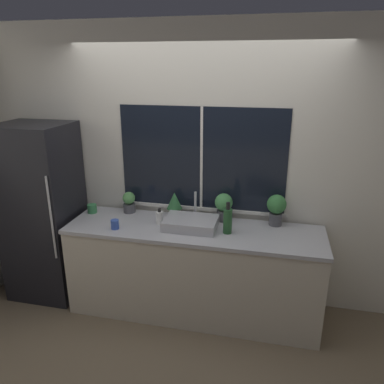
% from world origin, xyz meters
% --- Properties ---
extents(ground_plane, '(14.00, 14.00, 0.00)m').
position_xyz_m(ground_plane, '(0.00, 0.00, 0.00)').
color(ground_plane, brown).
extents(wall_back, '(8.00, 0.09, 2.70)m').
position_xyz_m(wall_back, '(0.00, 0.70, 1.35)').
color(wall_back, silver).
rests_on(wall_back, ground_plane).
extents(wall_left, '(0.06, 7.00, 2.70)m').
position_xyz_m(wall_left, '(-2.19, 1.50, 1.35)').
color(wall_left, silver).
rests_on(wall_left, ground_plane).
extents(counter, '(2.36, 0.65, 0.88)m').
position_xyz_m(counter, '(0.00, 0.31, 0.44)').
color(counter, beige).
rests_on(counter, ground_plane).
extents(refrigerator, '(0.68, 0.62, 1.78)m').
position_xyz_m(refrigerator, '(-1.57, 0.33, 0.89)').
color(refrigerator, black).
rests_on(refrigerator, ground_plane).
extents(sink, '(0.48, 0.39, 0.28)m').
position_xyz_m(sink, '(-0.03, 0.33, 0.93)').
color(sink, '#ADADB2').
rests_on(sink, counter).
extents(potted_plant_far_left, '(0.13, 0.13, 0.21)m').
position_xyz_m(potted_plant_far_left, '(-0.72, 0.56, 0.99)').
color(potted_plant_far_left, '#4C4C51').
rests_on(potted_plant_far_left, counter).
extents(potted_plant_center_left, '(0.15, 0.15, 0.25)m').
position_xyz_m(potted_plant_center_left, '(-0.25, 0.56, 1.02)').
color(potted_plant_center_left, '#4C4C51').
rests_on(potted_plant_center_left, counter).
extents(potted_plant_center_right, '(0.17, 0.17, 0.27)m').
position_xyz_m(potted_plant_center_right, '(0.24, 0.56, 1.03)').
color(potted_plant_center_right, '#4C4C51').
rests_on(potted_plant_center_right, counter).
extents(potted_plant_far_right, '(0.18, 0.18, 0.30)m').
position_xyz_m(potted_plant_far_right, '(0.73, 0.56, 1.06)').
color(potted_plant_far_right, '#4C4C51').
rests_on(potted_plant_far_right, counter).
extents(soap_bottle, '(0.07, 0.07, 0.15)m').
position_xyz_m(soap_bottle, '(-0.34, 0.35, 0.95)').
color(soap_bottle, white).
rests_on(soap_bottle, counter).
extents(bottle_tall, '(0.08, 0.08, 0.29)m').
position_xyz_m(bottle_tall, '(0.31, 0.29, 1.00)').
color(bottle_tall, '#235128').
rests_on(bottle_tall, counter).
extents(mug_green, '(0.09, 0.09, 0.09)m').
position_xyz_m(mug_green, '(-1.08, 0.46, 0.93)').
color(mug_green, '#38844C').
rests_on(mug_green, counter).
extents(mug_blue, '(0.07, 0.07, 0.09)m').
position_xyz_m(mug_blue, '(-0.70, 0.14, 0.93)').
color(mug_blue, '#3351AD').
rests_on(mug_blue, counter).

